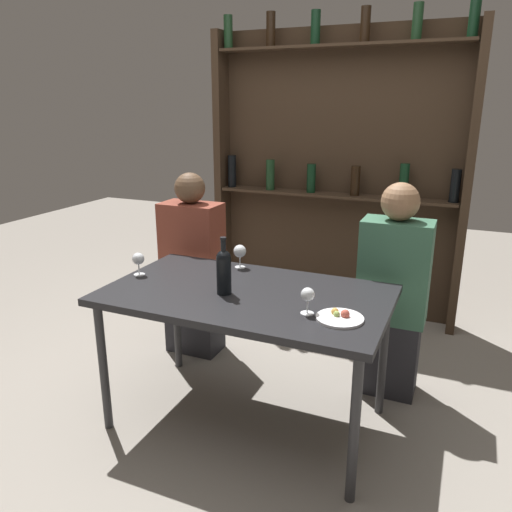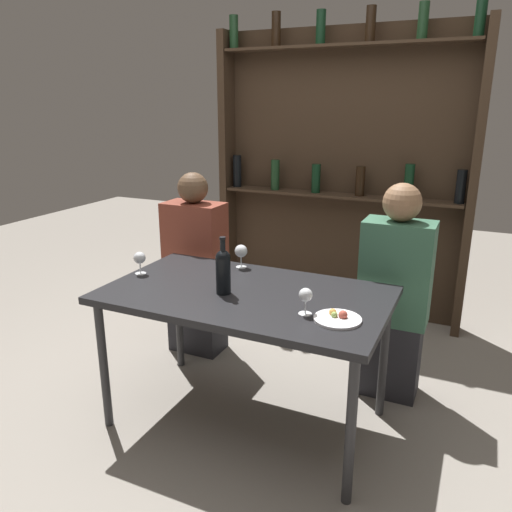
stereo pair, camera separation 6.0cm
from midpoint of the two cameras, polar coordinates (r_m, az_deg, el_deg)
The scene contains 10 objects.
ground_plane at distance 2.82m, azimuth -0.44°, elevation -18.10°, with size 10.00×10.00×0.00m, color gray.
dining_table at distance 2.49m, azimuth -0.48°, elevation -5.39°, with size 1.40×0.81×0.73m.
wine_rack_wall at distance 3.90m, azimuth 10.10°, elevation 9.85°, with size 1.94×0.21×2.26m.
wine_bottle at distance 2.41m, azimuth -3.06°, elevation -1.53°, with size 0.07×0.07×0.28m.
wine_glass_0 at distance 2.19m, azimuth 6.48°, elevation -4.58°, with size 0.06×0.06×0.12m.
wine_glass_1 at distance 2.80m, azimuth -1.11°, elevation 0.49°, with size 0.07×0.07×0.13m.
wine_glass_2 at distance 2.76m, azimuth -12.58°, elevation -0.31°, with size 0.07×0.07×0.12m.
food_plate_0 at distance 2.19m, azimuth 10.10°, elevation -7.01°, with size 0.21×0.21×0.04m.
seated_person_left at distance 3.31m, azimuth -6.37°, elevation -1.60°, with size 0.39×0.22×1.21m.
seated_person_right at distance 2.89m, azimuth 16.06°, elevation -4.72°, with size 0.37×0.22×1.23m.
Camera 2 is at (1.01, -2.07, 1.62)m, focal length 35.00 mm.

